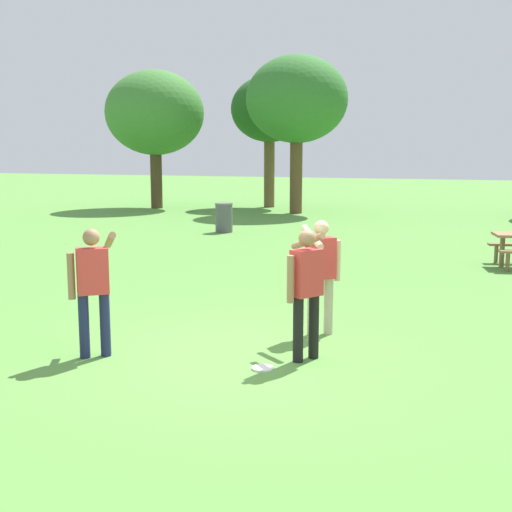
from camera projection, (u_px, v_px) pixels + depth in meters
name	position (u px, v px, depth m)	size (l,w,h in m)	color
ground_plane	(240.00, 358.00, 8.30)	(120.00, 120.00, 0.00)	#568E3D
person_thrower	(93.00, 282.00, 8.21)	(0.48, 0.84, 1.64)	#1E234C
person_catcher	(321.00, 268.00, 9.20)	(0.48, 0.84, 1.64)	#B7AD93
person_bystander	(306.00, 284.00, 8.08)	(0.57, 0.82, 1.64)	black
frisbee	(263.00, 368.00, 7.86)	(0.26, 0.26, 0.03)	white
trash_can_further_along	(224.00, 218.00, 21.41)	(0.59, 0.59, 0.96)	#515156
tree_tall_left	(155.00, 113.00, 30.26)	(4.55, 4.55, 6.34)	#4C3823
tree_broad_center	(269.00, 110.00, 30.84)	(3.63, 3.63, 6.17)	brown
tree_far_right	(297.00, 100.00, 27.54)	(4.29, 4.29, 6.63)	brown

